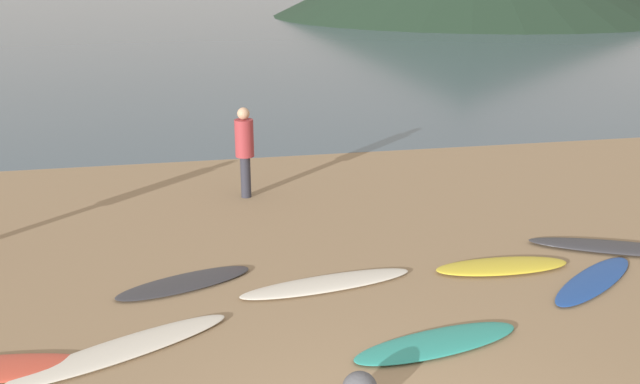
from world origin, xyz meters
name	(u,v)px	position (x,y,z in m)	size (l,w,h in m)	color
ground_plane	(260,172)	(0.00, 10.00, -0.10)	(120.00, 120.00, 0.20)	#997C5B
ocean_water	(197,13)	(0.00, 60.81, 0.00)	(140.00, 100.00, 0.01)	#475B6B
surfboard_1	(123,349)	(-2.36, 2.96, 0.04)	(2.60, 0.51, 0.08)	silver
surfboard_2	(185,283)	(-1.66, 4.55, 0.03)	(1.91, 0.56, 0.07)	#333338
surfboard_3	(327,283)	(0.26, 4.13, 0.04)	(2.46, 0.50, 0.08)	silver
surfboard_4	(437,343)	(1.19, 2.38, 0.04)	(2.11, 0.56, 0.08)	teal
surfboard_5	(502,266)	(2.85, 4.17, 0.05)	(1.98, 0.58, 0.09)	yellow
surfboard_6	(594,280)	(3.89, 3.51, 0.03)	(2.11, 0.49, 0.07)	#1E479E
surfboard_7	(619,248)	(4.91, 4.43, 0.05)	(2.70, 0.54, 0.10)	#333338
person_1	(245,145)	(-0.47, 8.11, 1.01)	(0.35, 0.35, 1.72)	#2D2D38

